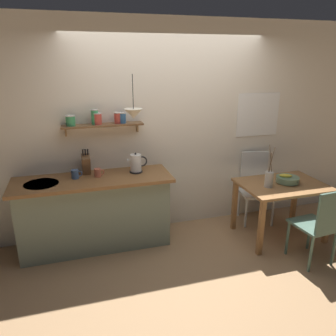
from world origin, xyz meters
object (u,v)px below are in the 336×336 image
(coffee_mug_spare, at_px, (98,173))
(dining_chair_near, at_px, (319,223))
(dining_chair_far, at_px, (255,184))
(dining_table, at_px, (282,192))
(knife_block, at_px, (86,164))
(electric_kettle, at_px, (136,163))
(pendant_lamp, at_px, (134,114))
(twig_vase, at_px, (269,179))
(coffee_mug_by_sink, at_px, (75,174))
(fruit_bowl, at_px, (287,179))

(coffee_mug_spare, bearing_deg, dining_chair_near, -26.30)
(dining_chair_far, xyz_separation_m, coffee_mug_spare, (-2.17, -0.09, 0.42))
(dining_table, height_order, knife_block, knife_block)
(electric_kettle, xyz_separation_m, pendant_lamp, (-0.03, -0.10, 0.62))
(twig_vase, height_order, coffee_mug_spare, twig_vase)
(dining_table, bearing_deg, dining_chair_far, 95.84)
(twig_vase, xyz_separation_m, pendant_lamp, (-1.56, 0.42, 0.80))
(twig_vase, bearing_deg, coffee_mug_by_sink, 167.46)
(dining_table, distance_m, electric_kettle, 1.87)
(knife_block, bearing_deg, coffee_mug_spare, -49.12)
(dining_chair_far, bearing_deg, dining_chair_near, -86.18)
(dining_table, bearing_deg, twig_vase, -170.21)
(dining_chair_near, bearing_deg, knife_block, 152.17)
(twig_vase, relative_size, knife_block, 1.68)
(coffee_mug_spare, bearing_deg, fruit_bowl, -10.82)
(dining_chair_near, height_order, knife_block, knife_block)
(knife_block, height_order, coffee_mug_by_sink, knife_block)
(twig_vase, bearing_deg, electric_kettle, 161.28)
(twig_vase, relative_size, pendant_lamp, 1.10)
(electric_kettle, bearing_deg, knife_block, 169.67)
(knife_block, bearing_deg, coffee_mug_by_sink, -137.24)
(coffee_mug_by_sink, bearing_deg, knife_block, 42.76)
(dining_table, height_order, twig_vase, twig_vase)
(dining_table, bearing_deg, pendant_lamp, 167.95)
(twig_vase, distance_m, knife_block, 2.21)
(twig_vase, bearing_deg, pendant_lamp, 164.83)
(knife_block, bearing_deg, pendant_lamp, -20.02)
(knife_block, xyz_separation_m, coffee_mug_spare, (0.12, -0.14, -0.08))
(dining_table, relative_size, pendant_lamp, 2.14)
(dining_table, height_order, pendant_lamp, pendant_lamp)
(twig_vase, height_order, pendant_lamp, pendant_lamp)
(dining_chair_far, bearing_deg, fruit_bowl, -76.95)
(dining_chair_far, height_order, twig_vase, twig_vase)
(dining_table, relative_size, coffee_mug_spare, 8.71)
(knife_block, bearing_deg, twig_vase, -16.47)
(dining_chair_near, bearing_deg, dining_chair_far, 93.82)
(dining_chair_far, distance_m, knife_block, 2.35)
(knife_block, bearing_deg, fruit_bowl, -13.47)
(coffee_mug_spare, bearing_deg, dining_table, -11.31)
(dining_chair_far, xyz_separation_m, fruit_bowl, (0.12, -0.53, 0.25))
(dining_chair_near, xyz_separation_m, pendant_lamp, (-1.82, 1.05, 1.12))
(twig_vase, bearing_deg, coffee_mug_spare, 166.31)
(dining_table, xyz_separation_m, knife_block, (-2.35, 0.59, 0.40))
(dining_chair_near, relative_size, coffee_mug_spare, 7.66)
(electric_kettle, xyz_separation_m, knife_block, (-0.59, 0.11, 0.01))
(coffee_mug_by_sink, bearing_deg, coffee_mug_spare, -3.36)
(dining_table, xyz_separation_m, electric_kettle, (-1.76, 0.48, 0.39))
(dining_chair_near, bearing_deg, twig_vase, 112.35)
(dining_table, bearing_deg, knife_block, 166.01)
(dining_chair_far, relative_size, coffee_mug_spare, 8.17)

